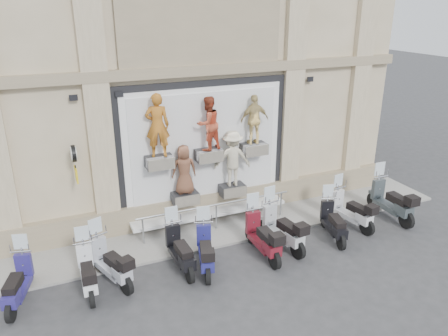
{
  "coord_description": "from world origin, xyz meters",
  "views": [
    {
      "loc": [
        -4.56,
        -9.19,
        6.73
      ],
      "look_at": [
        0.22,
        1.9,
        2.11
      ],
      "focal_mm": 35.0,
      "sensor_mm": 36.0,
      "label": 1
    }
  ],
  "objects": [
    {
      "name": "building",
      "position": [
        0.0,
        7.0,
        6.0
      ],
      "size": [
        14.0,
        8.6,
        12.0
      ],
      "primitive_type": null,
      "color": "#CBB594",
      "rests_on": "ground"
    },
    {
      "name": "scooter_j",
      "position": [
        5.59,
        0.55,
        0.86
      ],
      "size": [
        0.67,
        2.13,
        1.72
      ],
      "primitive_type": null,
      "rotation": [
        0.0,
        0.0,
        -0.03
      ],
      "color": "#2F3639",
      "rests_on": "ground"
    },
    {
      "name": "scooter_e",
      "position": [
        -1.05,
        0.21,
        0.77
      ],
      "size": [
        1.06,
        1.97,
        1.54
      ],
      "primitive_type": null,
      "rotation": [
        0.0,
        0.0,
        -0.29
      ],
      "color": "navy",
      "rests_on": "ground"
    },
    {
      "name": "scooter_g",
      "position": [
        1.39,
        0.39,
        0.83
      ],
      "size": [
        0.84,
        2.1,
        1.66
      ],
      "primitive_type": null,
      "rotation": [
        0.0,
        0.0,
        0.12
      ],
      "color": "#A4A7AB",
      "rests_on": "ground"
    },
    {
      "name": "ground",
      "position": [
        0.0,
        0.0,
        0.0
      ],
      "size": [
        90.0,
        90.0,
        0.0
      ],
      "primitive_type": "plane",
      "color": "#313134",
      "rests_on": "ground"
    },
    {
      "name": "scooter_a",
      "position": [
        -5.61,
        0.64,
        0.75
      ],
      "size": [
        1.02,
        1.92,
        1.5
      ],
      "primitive_type": null,
      "rotation": [
        0.0,
        0.0,
        -0.28
      ],
      "color": "navy",
      "rests_on": "ground"
    },
    {
      "name": "sidewalk",
      "position": [
        0.0,
        2.1,
        0.04
      ],
      "size": [
        16.0,
        2.2,
        0.08
      ],
      "primitive_type": "cube",
      "color": "#9A9791",
      "rests_on": "ground"
    },
    {
      "name": "scooter_b",
      "position": [
        -4.05,
        0.46,
        0.74
      ],
      "size": [
        0.58,
        1.84,
        1.49
      ],
      "primitive_type": null,
      "rotation": [
        0.0,
        0.0,
        -0.03
      ],
      "color": "silver",
      "rests_on": "ground"
    },
    {
      "name": "scooter_i",
      "position": [
        4.03,
        0.61,
        0.78
      ],
      "size": [
        0.84,
        1.99,
        1.56
      ],
      "primitive_type": null,
      "rotation": [
        0.0,
        0.0,
        0.15
      ],
      "color": "silver",
      "rests_on": "ground"
    },
    {
      "name": "scooter_c",
      "position": [
        -3.47,
        0.6,
        0.78
      ],
      "size": [
        1.19,
        2.01,
        1.57
      ],
      "primitive_type": null,
      "rotation": [
        0.0,
        0.0,
        0.35
      ],
      "color": "#999CA6",
      "rests_on": "ground"
    },
    {
      "name": "clock_sign_bracket",
      "position": [
        -3.9,
        2.47,
        2.8
      ],
      "size": [
        0.1,
        0.8,
        1.02
      ],
      "color": "black",
      "rests_on": "ground"
    },
    {
      "name": "guard_rail",
      "position": [
        0.0,
        2.0,
        0.47
      ],
      "size": [
        5.06,
        0.1,
        0.93
      ],
      "primitive_type": null,
      "color": "#9EA0A5",
      "rests_on": "ground"
    },
    {
      "name": "scooter_f",
      "position": [
        0.66,
        0.21,
        0.82
      ],
      "size": [
        0.62,
        2.02,
        1.64
      ],
      "primitive_type": null,
      "rotation": [
        0.0,
        0.0,
        -0.01
      ],
      "color": "#5A0F19",
      "rests_on": "ground"
    },
    {
      "name": "scooter_d",
      "position": [
        -1.67,
        0.48,
        0.78
      ],
      "size": [
        0.6,
        1.92,
        1.55
      ],
      "primitive_type": null,
      "rotation": [
        0.0,
        0.0,
        0.02
      ],
      "color": "black",
      "rests_on": "ground"
    },
    {
      "name": "scooter_h",
      "position": [
        3.07,
        0.21,
        0.75
      ],
      "size": [
        1.0,
        1.92,
        1.5
      ],
      "primitive_type": null,
      "rotation": [
        0.0,
        0.0,
        -0.26
      ],
      "color": "black",
      "rests_on": "ground"
    },
    {
      "name": "shop_vitrine",
      "position": [
        0.07,
        2.74,
        2.4
      ],
      "size": [
        5.6,
        0.91,
        4.3
      ],
      "color": "black",
      "rests_on": "ground"
    }
  ]
}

